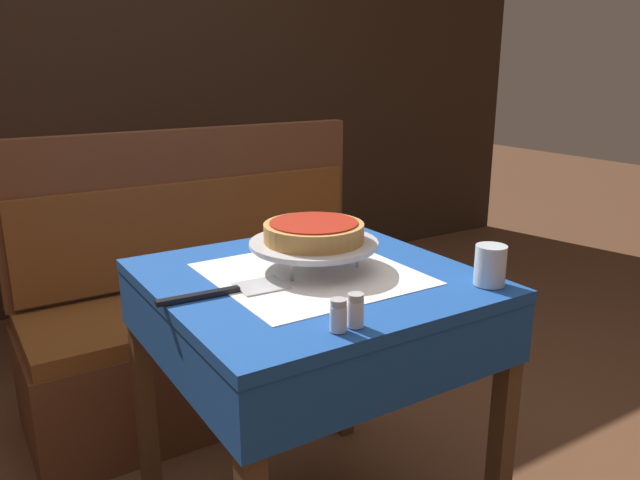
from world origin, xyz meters
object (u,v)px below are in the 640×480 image
at_px(booth_bench, 216,326).
at_px(pizza_pan_stand, 314,245).
at_px(deep_dish_pizza, 314,232).
at_px(dining_table_rear, 82,202).
at_px(salt_shaker, 338,315).
at_px(condiment_caddy, 65,171).
at_px(water_glass_near, 490,265).
at_px(pepper_shaker, 356,310).
at_px(dining_table_front, 312,314).
at_px(pizza_server, 230,291).

bearing_deg(booth_bench, pizza_pan_stand, -92.82).
bearing_deg(deep_dish_pizza, dining_table_rear, 98.01).
relative_size(deep_dish_pizza, salt_shaker, 3.84).
distance_m(pizza_pan_stand, condiment_caddy, 1.74).
bearing_deg(deep_dish_pizza, salt_shaker, -114.76).
bearing_deg(booth_bench, condiment_caddy, 109.61).
distance_m(water_glass_near, pepper_shaker, 0.42).
xyz_separation_m(dining_table_rear, condiment_caddy, (-0.05, 0.04, 0.15)).
height_order(dining_table_front, pizza_server, pizza_server).
bearing_deg(booth_bench, deep_dish_pizza, -92.82).
bearing_deg(dining_table_rear, water_glass_near, -75.25).
height_order(dining_table_front, water_glass_near, water_glass_near).
relative_size(booth_bench, salt_shaker, 20.84).
distance_m(dining_table_rear, water_glass_near, 2.08).
bearing_deg(pepper_shaker, pizza_server, 113.47).
bearing_deg(booth_bench, dining_table_rear, 107.38).
height_order(deep_dish_pizza, salt_shaker, deep_dish_pizza).
distance_m(dining_table_front, dining_table_rear, 1.72).
relative_size(booth_bench, pizza_server, 4.47).
distance_m(pepper_shaker, condiment_caddy, 2.08).
relative_size(pizza_pan_stand, salt_shaker, 4.96).
relative_size(booth_bench, pizza_pan_stand, 4.20).
height_order(booth_bench, pepper_shaker, booth_bench).
relative_size(deep_dish_pizza, pizza_server, 0.82).
distance_m(booth_bench, condiment_caddy, 1.10).
xyz_separation_m(dining_table_rear, salt_shaker, (0.07, -2.03, 0.15)).
distance_m(booth_bench, pepper_shaker, 1.27).
relative_size(booth_bench, pepper_shaker, 20.00).
relative_size(booth_bench, condiment_caddy, 8.96).
xyz_separation_m(pizza_pan_stand, pizza_server, (-0.26, -0.05, -0.06)).
bearing_deg(booth_bench, water_glass_near, -77.34).
height_order(deep_dish_pizza, pepper_shaker, deep_dish_pizza).
xyz_separation_m(deep_dish_pizza, pepper_shaker, (-0.13, -0.36, -0.06)).
bearing_deg(salt_shaker, booth_bench, 79.88).
xyz_separation_m(booth_bench, pepper_shaker, (-0.16, -1.16, 0.51)).
height_order(salt_shaker, condiment_caddy, condiment_caddy).
bearing_deg(pizza_server, dining_table_front, 3.58).
distance_m(dining_table_front, pepper_shaker, 0.37).
bearing_deg(pizza_pan_stand, deep_dish_pizza, -116.57).
height_order(water_glass_near, salt_shaker, water_glass_near).
bearing_deg(dining_table_front, pizza_server, -176.42).
bearing_deg(water_glass_near, booth_bench, 102.66).
bearing_deg(condiment_caddy, salt_shaker, -86.67).
xyz_separation_m(booth_bench, salt_shaker, (-0.21, -1.16, 0.51)).
relative_size(dining_table_front, salt_shaker, 11.53).
xyz_separation_m(dining_table_front, condiment_caddy, (-0.26, 1.75, 0.15)).
bearing_deg(condiment_caddy, booth_bench, -70.39).
xyz_separation_m(salt_shaker, pepper_shaker, (0.04, 0.00, 0.00)).
relative_size(dining_table_front, pizza_pan_stand, 2.33).
bearing_deg(water_glass_near, dining_table_front, 137.05).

